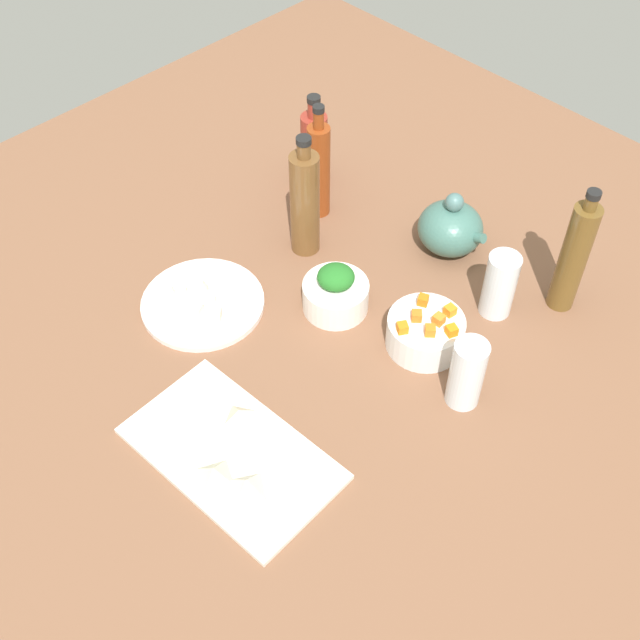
{
  "coord_description": "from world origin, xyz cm",
  "views": [
    {
      "loc": [
        68.63,
        -67.65,
        116.08
      ],
      "look_at": [
        0.0,
        0.0,
        8.0
      ],
      "focal_mm": 45.39,
      "sensor_mm": 36.0,
      "label": 1
    }
  ],
  "objects_px": {
    "drinking_glass_1": "(467,373)",
    "plate_tofu": "(203,303)",
    "bottle_0": "(314,148)",
    "bowl_greens": "(336,296)",
    "bottle_1": "(305,202)",
    "bowl_carrots": "(425,332)",
    "cutting_board": "(232,453)",
    "bottle_3": "(574,257)",
    "drinking_glass_0": "(500,285)",
    "bottle_2": "(319,169)",
    "teapot": "(451,228)"
  },
  "relations": [
    {
      "from": "drinking_glass_1",
      "to": "bowl_carrots",
      "type": "bearing_deg",
      "value": 159.48
    },
    {
      "from": "bottle_2",
      "to": "drinking_glass_1",
      "type": "relative_size",
      "value": 1.86
    },
    {
      "from": "bottle_2",
      "to": "drinking_glass_0",
      "type": "distance_m",
      "value": 0.44
    },
    {
      "from": "plate_tofu",
      "to": "bottle_1",
      "type": "xyz_separation_m",
      "value": [
        0.02,
        0.25,
        0.11
      ]
    },
    {
      "from": "bowl_greens",
      "to": "drinking_glass_1",
      "type": "relative_size",
      "value": 0.9
    },
    {
      "from": "plate_tofu",
      "to": "cutting_board",
      "type": "bearing_deg",
      "value": -31.22
    },
    {
      "from": "teapot",
      "to": "bottle_2",
      "type": "relative_size",
      "value": 0.58
    },
    {
      "from": "plate_tofu",
      "to": "drinking_glass_0",
      "type": "bearing_deg",
      "value": 44.29
    },
    {
      "from": "cutting_board",
      "to": "bottle_3",
      "type": "distance_m",
      "value": 0.7
    },
    {
      "from": "plate_tofu",
      "to": "bottle_3",
      "type": "bearing_deg",
      "value": 46.1
    },
    {
      "from": "bottle_2",
      "to": "bowl_greens",
      "type": "bearing_deg",
      "value": -38.03
    },
    {
      "from": "teapot",
      "to": "bottle_2",
      "type": "xyz_separation_m",
      "value": [
        -0.27,
        -0.11,
        0.06
      ]
    },
    {
      "from": "teapot",
      "to": "drinking_glass_1",
      "type": "relative_size",
      "value": 1.07
    },
    {
      "from": "drinking_glass_0",
      "to": "bottle_2",
      "type": "bearing_deg",
      "value": -175.27
    },
    {
      "from": "bottle_0",
      "to": "bottle_1",
      "type": "distance_m",
      "value": 0.22
    },
    {
      "from": "bottle_2",
      "to": "drinking_glass_0",
      "type": "relative_size",
      "value": 1.92
    },
    {
      "from": "bowl_greens",
      "to": "bottle_3",
      "type": "height_order",
      "value": "bottle_3"
    },
    {
      "from": "bottle_0",
      "to": "cutting_board",
      "type": "bearing_deg",
      "value": -55.07
    },
    {
      "from": "bottle_0",
      "to": "bottle_2",
      "type": "height_order",
      "value": "bottle_2"
    },
    {
      "from": "bowl_greens",
      "to": "bottle_0",
      "type": "relative_size",
      "value": 0.58
    },
    {
      "from": "bowl_carrots",
      "to": "bottle_2",
      "type": "height_order",
      "value": "bottle_2"
    },
    {
      "from": "cutting_board",
      "to": "bottle_1",
      "type": "xyz_separation_m",
      "value": [
        -0.27,
        0.43,
        0.11
      ]
    },
    {
      "from": "bottle_2",
      "to": "bottle_3",
      "type": "height_order",
      "value": "bottle_3"
    },
    {
      "from": "plate_tofu",
      "to": "teapot",
      "type": "height_order",
      "value": "teapot"
    },
    {
      "from": "bottle_2",
      "to": "drinking_glass_0",
      "type": "xyz_separation_m",
      "value": [
        0.44,
        0.04,
        -0.04
      ]
    },
    {
      "from": "cutting_board",
      "to": "plate_tofu",
      "type": "distance_m",
      "value": 0.34
    },
    {
      "from": "drinking_glass_1",
      "to": "teapot",
      "type": "bearing_deg",
      "value": 133.0
    },
    {
      "from": "teapot",
      "to": "bottle_1",
      "type": "bearing_deg",
      "value": -134.92
    },
    {
      "from": "bowl_greens",
      "to": "bottle_1",
      "type": "relative_size",
      "value": 0.47
    },
    {
      "from": "bottle_1",
      "to": "cutting_board",
      "type": "bearing_deg",
      "value": -57.59
    },
    {
      "from": "bottle_1",
      "to": "bottle_2",
      "type": "relative_size",
      "value": 1.03
    },
    {
      "from": "teapot",
      "to": "bottle_1",
      "type": "distance_m",
      "value": 0.3
    },
    {
      "from": "bottle_1",
      "to": "bottle_3",
      "type": "xyz_separation_m",
      "value": [
        0.45,
        0.24,
        0.0
      ]
    },
    {
      "from": "plate_tofu",
      "to": "bottle_3",
      "type": "xyz_separation_m",
      "value": [
        0.47,
        0.49,
        0.11
      ]
    },
    {
      "from": "bowl_greens",
      "to": "teapot",
      "type": "distance_m",
      "value": 0.28
    },
    {
      "from": "bottle_0",
      "to": "bowl_greens",
      "type": "bearing_deg",
      "value": -38.27
    },
    {
      "from": "bowl_carrots",
      "to": "teapot",
      "type": "xyz_separation_m",
      "value": [
        -0.13,
        0.23,
        0.02
      ]
    },
    {
      "from": "cutting_board",
      "to": "bowl_carrots",
      "type": "bearing_deg",
      "value": 80.92
    },
    {
      "from": "drinking_glass_1",
      "to": "plate_tofu",
      "type": "bearing_deg",
      "value": -159.63
    },
    {
      "from": "bowl_carrots",
      "to": "cutting_board",
      "type": "bearing_deg",
      "value": -99.08
    },
    {
      "from": "plate_tofu",
      "to": "bottle_1",
      "type": "distance_m",
      "value": 0.28
    },
    {
      "from": "plate_tofu",
      "to": "bottle_0",
      "type": "relative_size",
      "value": 1.09
    },
    {
      "from": "cutting_board",
      "to": "teapot",
      "type": "bearing_deg",
      "value": 96.12
    },
    {
      "from": "drinking_glass_1",
      "to": "bottle_2",
      "type": "bearing_deg",
      "value": 162.0
    },
    {
      "from": "drinking_glass_0",
      "to": "bottle_0",
      "type": "bearing_deg",
      "value": 176.98
    },
    {
      "from": "bottle_0",
      "to": "bottle_3",
      "type": "bearing_deg",
      "value": 7.41
    },
    {
      "from": "drinking_glass_0",
      "to": "cutting_board",
      "type": "bearing_deg",
      "value": -100.39
    },
    {
      "from": "plate_tofu",
      "to": "bottle_3",
      "type": "distance_m",
      "value": 0.69
    },
    {
      "from": "bowl_carrots",
      "to": "bowl_greens",
      "type": "bearing_deg",
      "value": -164.45
    },
    {
      "from": "plate_tofu",
      "to": "bottle_1",
      "type": "relative_size",
      "value": 0.88
    }
  ]
}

